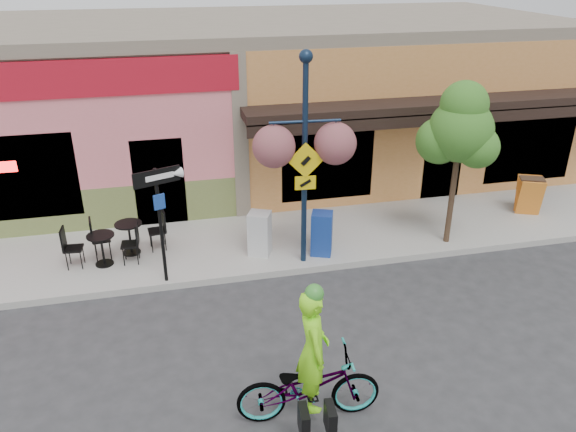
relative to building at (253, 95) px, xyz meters
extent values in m
plane|color=#2D2D30|center=(0.00, -7.50, -2.25)|extent=(90.00, 90.00, 0.00)
cube|color=#9E9B93|center=(0.00, -5.50, -2.17)|extent=(24.00, 3.00, 0.15)
cube|color=#A8A59E|center=(0.00, -6.95, -2.17)|extent=(24.00, 0.12, 0.15)
imported|color=maroon|center=(-1.11, -10.93, -1.70)|extent=(2.14, 0.91, 1.10)
imported|color=#8CFF1A|center=(-1.06, -10.93, -1.30)|extent=(0.51, 0.73, 1.89)
camera|label=1|loc=(-2.80, -16.97, 3.94)|focal=35.00mm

